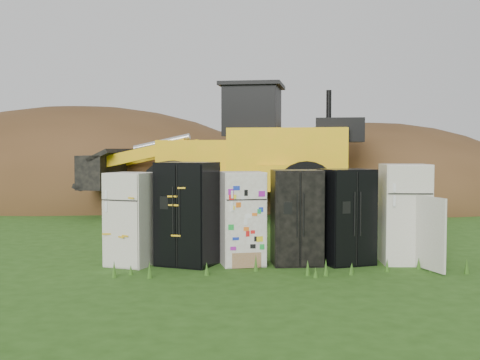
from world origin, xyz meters
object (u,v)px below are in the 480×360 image
object	(u,v)px
fridge_dark_mid	(297,217)
fridge_black_right	(346,217)
wheel_loader	(219,151)
fridge_black_side	(187,214)
fridge_open_door	(405,214)
fridge_sticker	(242,218)
fridge_leftmost	(131,219)

from	to	relation	value
fridge_dark_mid	fridge_black_right	xyz separation A→B (m)	(0.90, 0.03, 0.01)
wheel_loader	fridge_dark_mid	bearing A→B (deg)	-68.25
fridge_black_side	fridge_dark_mid	size ratio (longest dim) A/B	1.08
wheel_loader	fridge_black_right	bearing A→B (deg)	-61.62
fridge_open_door	fridge_black_side	bearing A→B (deg)	-176.15
fridge_sticker	wheel_loader	world-z (taller)	wheel_loader
fridge_leftmost	fridge_black_right	world-z (taller)	fridge_black_right
fridge_dark_mid	fridge_black_right	size ratio (longest dim) A/B	0.99
fridge_open_door	wheel_loader	world-z (taller)	wheel_loader
fridge_black_side	fridge_black_right	world-z (taller)	fridge_black_side
fridge_black_side	fridge_open_door	distance (m)	3.92
fridge_sticker	fridge_black_right	xyz separation A→B (m)	(1.88, 0.03, 0.02)
fridge_leftmost	fridge_sticker	xyz separation A→B (m)	(1.98, -0.00, 0.01)
fridge_leftmost	wheel_loader	distance (m)	7.62
fridge_black_right	fridge_black_side	bearing A→B (deg)	163.00
fridge_leftmost	fridge_black_right	bearing A→B (deg)	22.82
fridge_black_right	wheel_loader	distance (m)	7.79
fridge_black_side	fridge_leftmost	bearing A→B (deg)	-155.78
fridge_black_side	fridge_sticker	world-z (taller)	fridge_black_side
fridge_open_door	fridge_sticker	bearing A→B (deg)	-175.81
fridge_leftmost	fridge_black_side	bearing A→B (deg)	23.05
fridge_dark_mid	wheel_loader	distance (m)	7.59
fridge_black_side	fridge_black_right	distance (m)	2.86
fridge_black_right	fridge_open_door	distance (m)	1.06
fridge_dark_mid	fridge_open_door	distance (m)	1.96
fridge_leftmost	fridge_black_right	xyz separation A→B (m)	(3.86, 0.03, 0.03)
fridge_sticker	fridge_black_right	distance (m)	1.88
fridge_black_right	wheel_loader	size ratio (longest dim) A/B	0.21
wheel_loader	fridge_open_door	bearing A→B (deg)	-54.39
fridge_black_side	fridge_dark_mid	bearing A→B (deg)	23.28
fridge_sticker	fridge_dark_mid	bearing A→B (deg)	-9.82
fridge_leftmost	fridge_black_right	distance (m)	3.86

